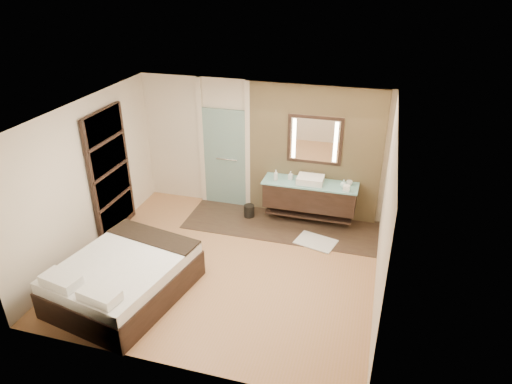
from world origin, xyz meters
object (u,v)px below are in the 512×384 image
(mirror_unit, at_px, (315,140))
(bed, at_px, (124,278))
(waste_bin, at_px, (249,211))
(vanity, at_px, (310,195))

(mirror_unit, bearing_deg, bed, -125.71)
(mirror_unit, xyz_separation_m, bed, (-2.37, -3.29, -1.32))
(bed, bearing_deg, waste_bin, 78.97)
(vanity, relative_size, bed, 0.80)
(vanity, relative_size, mirror_unit, 1.75)
(bed, bearing_deg, mirror_unit, 65.27)
(vanity, height_order, bed, vanity)
(mirror_unit, relative_size, waste_bin, 4.00)
(waste_bin, bearing_deg, bed, -112.01)
(mirror_unit, bearing_deg, waste_bin, -161.31)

